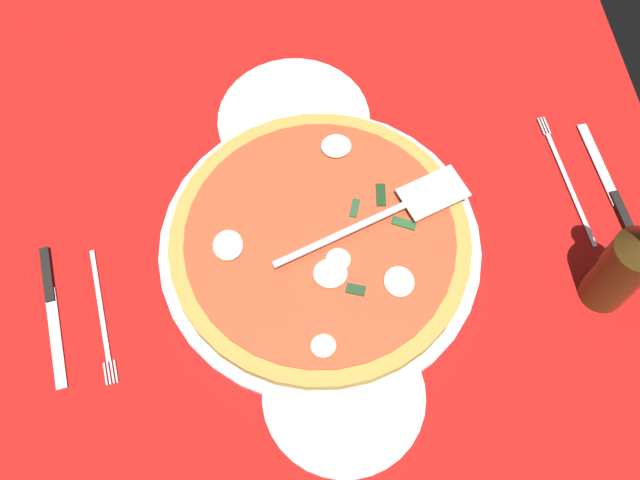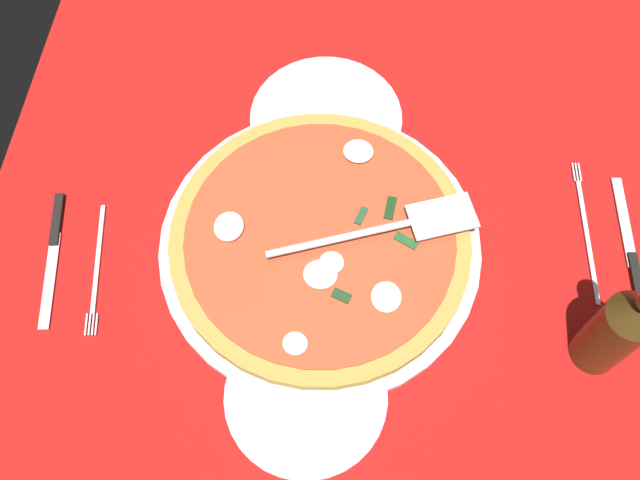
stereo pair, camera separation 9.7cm
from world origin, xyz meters
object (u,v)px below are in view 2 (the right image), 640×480
at_px(dinner_plate_left, 306,396).
at_px(pizza, 320,240).
at_px(place_setting_near, 609,243).
at_px(beer_bottle, 619,328).
at_px(place_setting_far, 75,259).
at_px(pizza_server, 383,229).
at_px(dinner_plate_right, 326,118).

bearing_deg(dinner_plate_left, pizza, 1.38).
relative_size(place_setting_near, beer_bottle, 0.87).
distance_m(place_setting_far, beer_bottle, 0.71).
bearing_deg(place_setting_far, pizza, 90.46).
xyz_separation_m(pizza_server, place_setting_near, (0.04, -0.31, -0.05)).
height_order(pizza_server, place_setting_far, pizza_server).
distance_m(pizza_server, place_setting_near, 0.32).
bearing_deg(dinner_plate_right, beer_bottle, -130.64).
xyz_separation_m(pizza_server, beer_bottle, (-0.12, -0.28, 0.05)).
bearing_deg(beer_bottle, place_setting_far, 85.33).
relative_size(place_setting_near, place_setting_far, 1.09).
height_order(dinner_plate_right, pizza, pizza).
bearing_deg(pizza_server, pizza, 168.65).
bearing_deg(beer_bottle, pizza_server, 66.30).
relative_size(pizza_server, place_setting_near, 1.27).
distance_m(place_setting_near, beer_bottle, 0.19).
xyz_separation_m(dinner_plate_right, place_setting_far, (-0.27, 0.32, -0.00)).
bearing_deg(place_setting_near, beer_bottle, 163.63).
bearing_deg(pizza_server, dinner_plate_right, 95.55).
height_order(dinner_plate_right, place_setting_far, place_setting_far).
xyz_separation_m(pizza, place_setting_far, (-0.05, 0.33, -0.02)).
bearing_deg(place_setting_near, dinner_plate_right, 62.81).
xyz_separation_m(dinner_plate_left, pizza, (0.21, 0.01, 0.02)).
relative_size(pizza, beer_bottle, 1.61).
height_order(pizza_server, beer_bottle, beer_bottle).
bearing_deg(pizza_server, beer_bottle, -43.89).
distance_m(pizza_server, place_setting_far, 0.42).
distance_m(pizza, pizza_server, 0.09).
xyz_separation_m(place_setting_near, place_setting_far, (-0.10, 0.73, -0.00)).
height_order(pizza, place_setting_far, pizza).
height_order(pizza_server, place_setting_near, pizza_server).
distance_m(place_setting_near, place_setting_far, 0.74).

